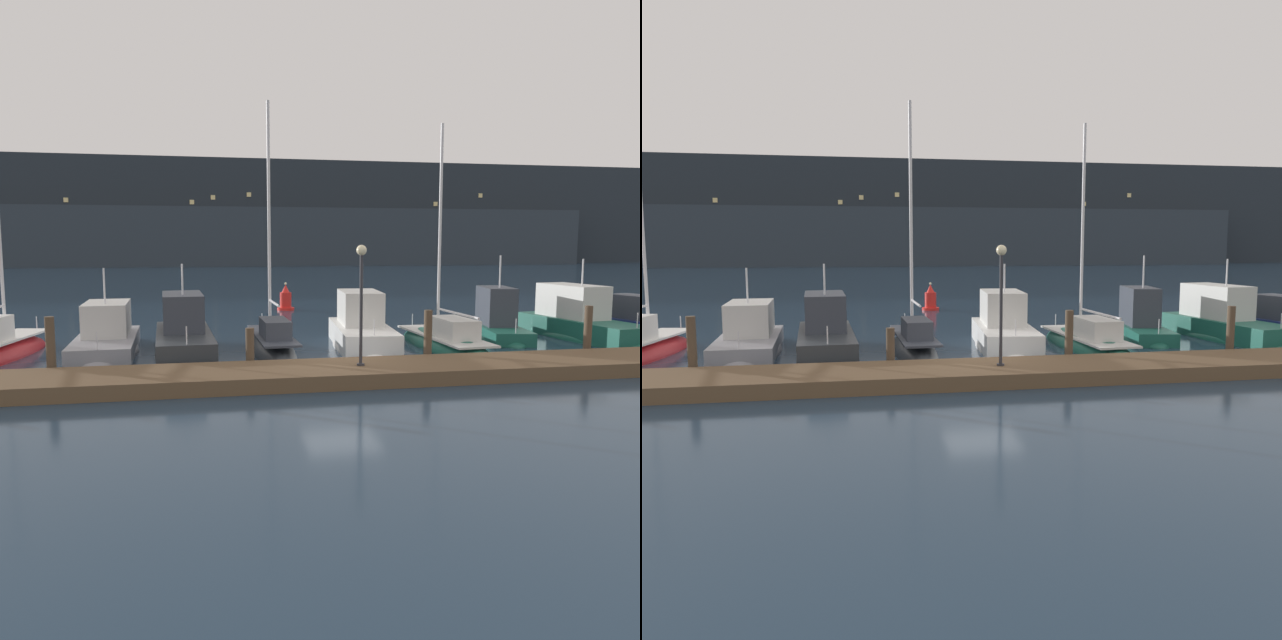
{
  "view_description": "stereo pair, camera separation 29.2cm",
  "coord_description": "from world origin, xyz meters",
  "views": [
    {
      "loc": [
        -4.57,
        -19.9,
        4.2
      ],
      "look_at": [
        0.0,
        3.81,
        1.2
      ],
      "focal_mm": 35.0,
      "sensor_mm": 36.0,
      "label": 1
    },
    {
      "loc": [
        -4.28,
        -19.96,
        4.2
      ],
      "look_at": [
        0.0,
        3.81,
        1.2
      ],
      "focal_mm": 35.0,
      "sensor_mm": 36.0,
      "label": 2
    }
  ],
  "objects": [
    {
      "name": "ground_plane",
      "position": [
        0.0,
        0.0,
        0.0
      ],
      "size": [
        400.0,
        400.0,
        0.0
      ],
      "primitive_type": "plane",
      "color": "#1E3347"
    },
    {
      "name": "dock",
      "position": [
        0.0,
        -1.59,
        0.23
      ],
      "size": [
        37.46,
        2.8,
        0.45
      ],
      "primitive_type": "cube",
      "color": "brown",
      "rests_on": "ground"
    },
    {
      "name": "mooring_pile_1",
      "position": [
        -9.1,
        0.06,
        0.99
      ],
      "size": [
        0.28,
        0.28,
        1.97
      ],
      "primitive_type": "cylinder",
      "color": "#4C3D2D",
      "rests_on": "ground"
    },
    {
      "name": "mooring_pile_2",
      "position": [
        -3.03,
        0.06,
        0.73
      ],
      "size": [
        0.28,
        0.28,
        1.47
      ],
      "primitive_type": "cylinder",
      "color": "#4C3D2D",
      "rests_on": "ground"
    },
    {
      "name": "mooring_pile_3",
      "position": [
        3.03,
        0.06,
        0.96
      ],
      "size": [
        0.28,
        0.28,
        1.93
      ],
      "primitive_type": "cylinder",
      "color": "#4C3D2D",
      "rests_on": "ground"
    },
    {
      "name": "mooring_pile_4",
      "position": [
        9.1,
        0.06,
        0.98
      ],
      "size": [
        0.28,
        0.28,
        1.96
      ],
      "primitive_type": "cylinder",
      "color": "#4C3D2D",
      "rests_on": "ground"
    },
    {
      "name": "motorboat_berth_3",
      "position": [
        -8.19,
        5.09,
        0.35
      ],
      "size": [
        2.7,
        7.09,
        3.71
      ],
      "color": "gray",
      "rests_on": "ground"
    },
    {
      "name": "motorboat_berth_4",
      "position": [
        -5.22,
        3.83,
        0.48
      ],
      "size": [
        2.56,
        7.32,
        3.89
      ],
      "color": "#2D3338",
      "rests_on": "ground"
    },
    {
      "name": "sailboat_berth_5",
      "position": [
        -1.92,
        3.46,
        0.16
      ],
      "size": [
        1.74,
        6.69,
        10.14
      ],
      "color": "#2D3338",
      "rests_on": "ground"
    },
    {
      "name": "motorboat_berth_6",
      "position": [
        1.83,
        4.34,
        0.44
      ],
      "size": [
        2.95,
        6.74,
        3.88
      ],
      "color": "white",
      "rests_on": "ground"
    },
    {
      "name": "sailboat_berth_7",
      "position": [
        5.02,
        3.43,
        0.13
      ],
      "size": [
        2.26,
        7.4,
        9.56
      ],
      "color": "#195647",
      "rests_on": "ground"
    },
    {
      "name": "motorboat_berth_8",
      "position": [
        8.33,
        5.4,
        0.43
      ],
      "size": [
        2.74,
        5.66,
        4.14
      ],
      "color": "#195647",
      "rests_on": "ground"
    },
    {
      "name": "motorboat_berth_9",
      "position": [
        11.94,
        4.79,
        0.44
      ],
      "size": [
        3.01,
        7.54,
        4.07
      ],
      "color": "#195647",
      "rests_on": "ground"
    },
    {
      "name": "channel_buoy",
      "position": [
        0.68,
        18.72,
        0.62
      ],
      "size": [
        1.08,
        1.08,
        1.73
      ],
      "color": "red",
      "rests_on": "ground"
    },
    {
      "name": "dock_lamppost",
      "position": [
        0.23,
        -1.63,
        2.94
      ],
      "size": [
        0.32,
        0.32,
        3.69
      ],
      "color": "#2D2D33",
      "rests_on": "dock"
    },
    {
      "name": "hillside_backdrop",
      "position": [
        -0.67,
        104.12,
        9.08
      ],
      "size": [
        240.0,
        23.0,
        19.69
      ],
      "color": "#232B33",
      "rests_on": "ground"
    }
  ]
}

